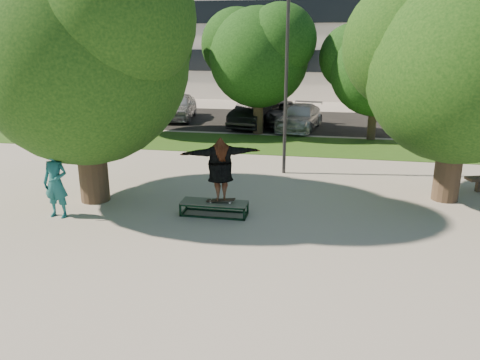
% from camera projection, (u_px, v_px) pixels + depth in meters
% --- Properties ---
extents(ground, '(120.00, 120.00, 0.00)m').
position_uv_depth(ground, '(227.00, 223.00, 12.22)').
color(ground, gray).
rests_on(ground, ground).
extents(grass_strip, '(30.00, 4.00, 0.02)m').
position_uv_depth(grass_strip, '(294.00, 145.00, 20.97)').
color(grass_strip, '#234D16').
rests_on(grass_strip, ground).
extents(asphalt_strip, '(40.00, 8.00, 0.01)m').
position_uv_depth(asphalt_strip, '(285.00, 121.00, 27.26)').
color(asphalt_strip, black).
rests_on(asphalt_strip, ground).
extents(tree_left, '(6.96, 5.95, 7.12)m').
position_uv_depth(tree_left, '(80.00, 46.00, 12.73)').
color(tree_left, '#38281E').
rests_on(tree_left, ground).
extents(tree_right, '(6.24, 5.33, 6.51)m').
position_uv_depth(tree_right, '(459.00, 58.00, 12.87)').
color(tree_right, '#38281E').
rests_on(tree_right, ground).
extents(bg_tree_left, '(5.28, 4.51, 5.77)m').
position_uv_depth(bg_tree_left, '(143.00, 57.00, 22.72)').
color(bg_tree_left, '#38281E').
rests_on(bg_tree_left, ground).
extents(bg_tree_mid, '(5.76, 4.92, 6.24)m').
position_uv_depth(bg_tree_mid, '(258.00, 51.00, 22.60)').
color(bg_tree_mid, '#38281E').
rests_on(bg_tree_mid, ground).
extents(bg_tree_right, '(5.04, 4.31, 5.43)m').
position_uv_depth(bg_tree_right, '(375.00, 64.00, 21.29)').
color(bg_tree_right, '#38281E').
rests_on(bg_tree_right, ground).
extents(lamppost, '(0.25, 0.15, 6.11)m').
position_uv_depth(lamppost, '(286.00, 83.00, 15.82)').
color(lamppost, '#2D2D30').
rests_on(lamppost, ground).
extents(grind_box, '(1.80, 0.60, 0.38)m').
position_uv_depth(grind_box, '(214.00, 208.00, 12.69)').
color(grind_box, black).
rests_on(grind_box, ground).
extents(skater_rig, '(2.16, 1.33, 1.79)m').
position_uv_depth(skater_rig, '(220.00, 169.00, 12.33)').
color(skater_rig, white).
rests_on(skater_rig, grind_box).
extents(bystander, '(0.72, 0.49, 1.91)m').
position_uv_depth(bystander, '(56.00, 183.00, 12.36)').
color(bystander, '#185A5E').
rests_on(bystander, ground).
extents(car_silver_a, '(2.46, 4.72, 1.53)m').
position_uv_depth(car_silver_a, '(178.00, 106.00, 27.58)').
color(car_silver_a, silver).
rests_on(car_silver_a, asphalt_strip).
extents(car_dark, '(2.34, 4.86, 1.54)m').
position_uv_depth(car_dark, '(255.00, 112.00, 25.34)').
color(car_dark, black).
rests_on(car_dark, asphalt_strip).
extents(car_grey, '(2.87, 4.88, 1.27)m').
position_uv_depth(car_grey, '(283.00, 113.00, 25.90)').
color(car_grey, slate).
rests_on(car_grey, asphalt_strip).
extents(car_silver_b, '(2.51, 4.68, 1.29)m').
position_uv_depth(car_silver_b, '(300.00, 117.00, 24.54)').
color(car_silver_b, '#BCBDC1').
rests_on(car_silver_b, asphalt_strip).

